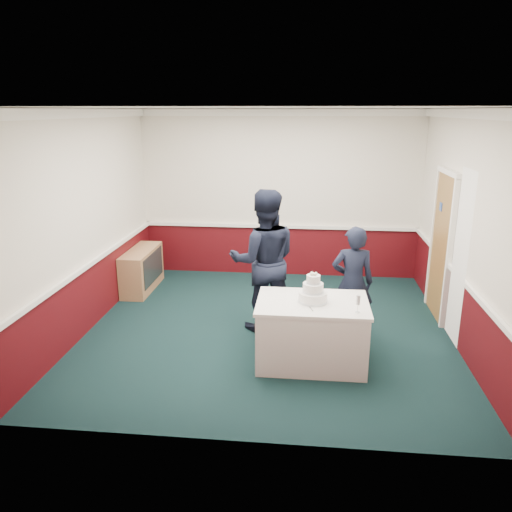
# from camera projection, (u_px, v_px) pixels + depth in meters

# --- Properties ---
(ground) EXTENTS (5.00, 5.00, 0.00)m
(ground) POSITION_uv_depth(u_px,v_px,m) (268.00, 329.00, 7.04)
(ground) COLOR black
(ground) RESTS_ON ground
(room_shell) EXTENTS (5.00, 5.00, 3.00)m
(room_shell) POSITION_uv_depth(u_px,v_px,m) (278.00, 184.00, 7.06)
(room_shell) COLOR silver
(room_shell) RESTS_ON ground
(sideboard) EXTENTS (0.41, 1.20, 0.70)m
(sideboard) POSITION_uv_depth(u_px,v_px,m) (142.00, 270.00, 8.51)
(sideboard) COLOR #A47650
(sideboard) RESTS_ON ground
(cake_table) EXTENTS (1.32, 0.92, 0.79)m
(cake_table) POSITION_uv_depth(u_px,v_px,m) (312.00, 332.00, 6.02)
(cake_table) COLOR white
(cake_table) RESTS_ON ground
(wedding_cake) EXTENTS (0.35, 0.35, 0.36)m
(wedding_cake) POSITION_uv_depth(u_px,v_px,m) (313.00, 293.00, 5.88)
(wedding_cake) COLOR white
(wedding_cake) RESTS_ON cake_table
(cake_knife) EXTENTS (0.08, 0.21, 0.00)m
(cake_knife) POSITION_uv_depth(u_px,v_px,m) (310.00, 308.00, 5.72)
(cake_knife) COLOR silver
(cake_knife) RESTS_ON cake_table
(champagne_flute) EXTENTS (0.05, 0.05, 0.21)m
(champagne_flute) POSITION_uv_depth(u_px,v_px,m) (358.00, 301.00, 5.55)
(champagne_flute) COLOR silver
(champagne_flute) RESTS_ON cake_table
(person_man) EXTENTS (1.07, 0.89, 1.98)m
(person_man) POSITION_uv_depth(u_px,v_px,m) (264.00, 261.00, 6.82)
(person_man) COLOR black
(person_man) RESTS_ON ground
(person_woman) EXTENTS (0.58, 0.39, 1.54)m
(person_woman) POSITION_uv_depth(u_px,v_px,m) (352.00, 283.00, 6.61)
(person_woman) COLOR black
(person_woman) RESTS_ON ground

